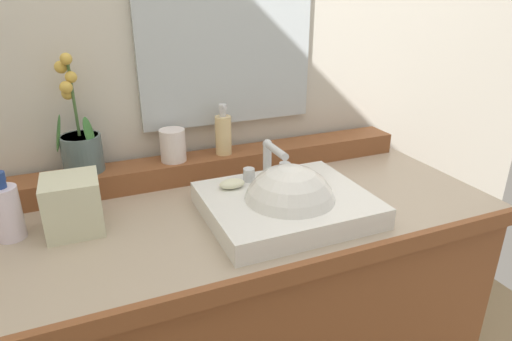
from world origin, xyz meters
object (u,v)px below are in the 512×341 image
Objects in this scene: tumbler_cup at (173,145)px; soap_dispenser at (223,134)px; soap_bar at (232,184)px; tissue_box at (73,205)px; sink_basin at (288,208)px; potted_plant at (80,144)px; lotion_bottle at (7,211)px.

soap_dispenser is at bearing -0.85° from tumbler_cup.
soap_bar is 0.72× the size of tumbler_cup.
soap_dispenser is 0.49m from tissue_box.
sink_basin is at bearing -43.06° from soap_bar.
tissue_box is at bearing -156.76° from soap_dispenser.
sink_basin is 0.60m from potted_plant.
lotion_bottle reaches higher than tumbler_cup.
sink_basin is 2.46× the size of lotion_bottle.
soap_bar is 0.54m from lotion_bottle.
soap_bar is at bearing -34.92° from potted_plant.
soap_bar is 0.21× the size of potted_plant.
tumbler_cup is at bearing 33.85° from tissue_box.
soap_dispenser is (-0.06, 0.33, 0.11)m from sink_basin.
soap_bar is 0.24m from soap_dispenser.
sink_basin is 5.94× the size of soap_bar.
tumbler_cup is at bearing -4.48° from potted_plant.
tumbler_cup is 0.71× the size of tissue_box.
soap_dispenser is at bearing 76.22° from soap_bar.
tumbler_cup reaches higher than soap_bar.
soap_dispenser is 1.63× the size of tumbler_cup.
soap_bar is at bearing -5.52° from lotion_bottle.
soap_dispenser is at bearing -3.09° from potted_plant.
soap_dispenser is 0.94× the size of lotion_bottle.
soap_dispenser is 0.16m from tumbler_cup.
potted_plant is 1.95× the size of lotion_bottle.
sink_basin is 0.67m from lotion_bottle.
sink_basin is 2.62× the size of soap_dispenser.
tissue_box is (-0.45, -0.19, -0.06)m from soap_dispenser.
sink_basin is at bearing -37.07° from potted_plant.
soap_dispenser is (0.41, -0.02, -0.01)m from potted_plant.
potted_plant reaches higher than lotion_bottle.
tumbler_cup is (-0.22, 0.34, 0.09)m from sink_basin.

